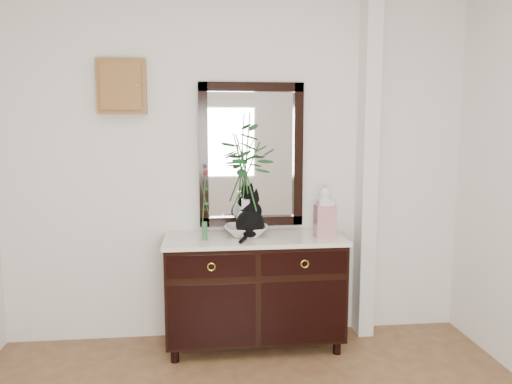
{
  "coord_description": "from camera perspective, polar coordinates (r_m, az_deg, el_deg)",
  "views": [
    {
      "loc": [
        -0.28,
        -1.85,
        1.69
      ],
      "look_at": [
        0.1,
        1.63,
        1.2
      ],
      "focal_mm": 35.0,
      "sensor_mm": 36.0,
      "label": 1
    }
  ],
  "objects": [
    {
      "name": "wall_back",
      "position": [
        3.86,
        -2.05,
        2.9
      ],
      "size": [
        3.6,
        0.04,
        2.7
      ],
      "primitive_type": "cube",
      "color": "silver",
      "rests_on": "ground"
    },
    {
      "name": "pilaster",
      "position": [
        3.98,
        12.57,
        2.87
      ],
      "size": [
        0.12,
        0.2,
        2.7
      ],
      "primitive_type": "cube",
      "color": "silver",
      "rests_on": "ground"
    },
    {
      "name": "sideboard",
      "position": [
        3.8,
        -0.17,
        -10.7
      ],
      "size": [
        1.33,
        0.52,
        0.82
      ],
      "color": "black",
      "rests_on": "ground"
    },
    {
      "name": "wall_mirror",
      "position": [
        3.84,
        -0.55,
        4.24
      ],
      "size": [
        0.8,
        0.06,
        1.1
      ],
      "color": "black",
      "rests_on": "wall_back"
    },
    {
      "name": "key_cabinet",
      "position": [
        3.84,
        -15.07,
        11.58
      ],
      "size": [
        0.35,
        0.1,
        0.4
      ],
      "primitive_type": "cube",
      "color": "brown",
      "rests_on": "wall_back"
    },
    {
      "name": "cat",
      "position": [
        3.66,
        -0.68,
        -2.57
      ],
      "size": [
        0.32,
        0.36,
        0.34
      ],
      "primitive_type": null,
      "rotation": [
        0.0,
        0.0,
        -0.33
      ],
      "color": "black",
      "rests_on": "sideboard"
    },
    {
      "name": "lotus_bowl",
      "position": [
        3.72,
        -1.13,
        -4.46
      ],
      "size": [
        0.34,
        0.34,
        0.08
      ],
      "primitive_type": "imported",
      "rotation": [
        0.0,
        0.0,
        -0.07
      ],
      "color": "silver",
      "rests_on": "sideboard"
    },
    {
      "name": "vase_branches",
      "position": [
        3.65,
        -1.15,
        2.19
      ],
      "size": [
        0.56,
        0.56,
        0.9
      ],
      "primitive_type": null,
      "rotation": [
        0.0,
        0.0,
        -0.37
      ],
      "color": "silver",
      "rests_on": "lotus_bowl"
    },
    {
      "name": "bud_vase_rose",
      "position": [
        3.57,
        -5.94,
        -1.47
      ],
      "size": [
        0.07,
        0.07,
        0.51
      ],
      "primitive_type": null,
      "rotation": [
        0.0,
        0.0,
        -0.09
      ],
      "color": "#316A3E",
      "rests_on": "sideboard"
    },
    {
      "name": "ginger_jar",
      "position": [
        3.7,
        7.88,
        -2.21
      ],
      "size": [
        0.14,
        0.14,
        0.38
      ],
      "primitive_type": null,
      "rotation": [
        0.0,
        0.0,
        0.0
      ],
      "color": "silver",
      "rests_on": "sideboard"
    }
  ]
}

